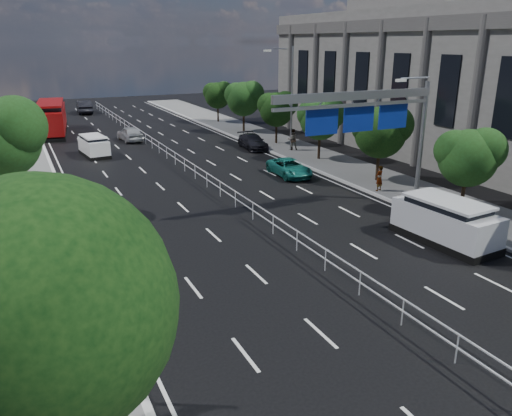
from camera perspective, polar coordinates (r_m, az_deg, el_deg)
ground at (r=18.99m, az=14.64°, el=-11.67°), size 160.00×160.00×0.00m
sidewalk_near at (r=15.35m, az=-23.14°, el=-20.46°), size 5.00×140.00×0.14m
kerb_near at (r=15.49m, az=-13.42°, el=-18.90°), size 0.25×140.00×0.15m
median_fence at (r=37.51m, az=-7.84°, el=4.70°), size 0.05×85.00×1.02m
toilet_sign at (r=13.80m, az=-22.37°, el=-10.71°), size 1.62×0.18×4.34m
overhead_gantry at (r=28.80m, az=13.04°, el=10.55°), size 10.24×0.38×7.45m
streetlight_far at (r=44.11m, az=3.78°, el=13.06°), size 2.78×2.40×9.00m
civic_hall at (r=48.94m, az=20.27°, el=13.78°), size 14.40×36.00×14.35m
near_tree_back at (r=30.57m, az=-27.24°, el=7.54°), size 4.84×4.51×6.69m
far_tree_c at (r=30.07m, az=23.18°, el=5.63°), size 3.52×3.28×4.94m
far_tree_d at (r=35.29m, az=14.14°, el=8.70°), size 3.85×3.59×5.34m
far_tree_e at (r=41.28m, az=7.43°, el=10.27°), size 3.63×3.38×5.13m
far_tree_f at (r=47.68m, az=2.43°, el=11.41°), size 3.52×3.28×5.02m
far_tree_g at (r=54.34m, az=-1.38°, el=12.57°), size 3.96×3.69×5.45m
far_tree_h at (r=61.24m, az=-4.37°, el=12.88°), size 3.41×3.18×4.91m
white_minivan at (r=45.21m, az=-18.03°, el=6.76°), size 2.18×4.21×1.76m
red_bus at (r=58.09m, az=-22.33°, el=9.60°), size 3.95×11.38×3.33m
near_car_silver at (r=51.36m, az=-14.22°, el=8.26°), size 2.11×4.41×1.45m
near_car_dark at (r=73.56m, az=-19.04°, el=10.87°), size 2.06×5.26×1.71m
silver_minivan at (r=25.87m, az=20.85°, el=-1.45°), size 2.56×5.36×2.17m
parked_car_teal at (r=36.57m, az=3.85°, el=4.62°), size 2.20×4.47×1.22m
parked_car_dark at (r=46.08m, az=-0.38°, el=7.60°), size 2.25×4.61×1.29m
pedestrian_a at (r=33.21m, az=13.91°, el=3.32°), size 0.69×0.55×1.65m
pedestrian_b at (r=44.91m, az=4.19°, el=7.82°), size 1.06×0.91×1.88m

